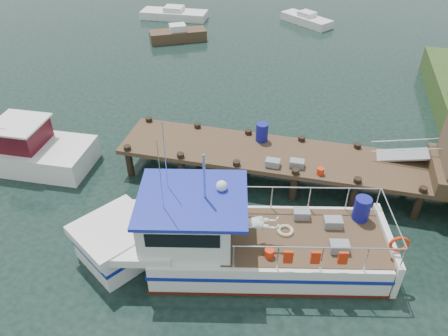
% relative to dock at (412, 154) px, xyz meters
% --- Properties ---
extents(ground_plane, '(160.00, 160.00, 0.00)m').
position_rel_dock_xyz_m(ground_plane, '(-6.51, -0.01, -2.24)').
color(ground_plane, black).
extents(dock, '(16.60, 3.00, 4.78)m').
position_rel_dock_xyz_m(dock, '(0.00, 0.00, 0.00)').
color(dock, '#463221').
rests_on(dock, ground).
extents(lobster_boat, '(11.65, 5.40, 5.58)m').
position_rel_dock_xyz_m(lobster_boat, '(-6.42, -5.32, -1.23)').
color(lobster_boat, silver).
rests_on(lobster_boat, ground).
extents(work_boat, '(8.94, 3.04, 4.70)m').
position_rel_dock_xyz_m(work_boat, '(-18.15, -1.66, -1.50)').
color(work_boat, silver).
rests_on(work_boat, ground).
extents(moored_rowboat, '(4.55, 3.37, 1.27)m').
position_rel_dock_xyz_m(moored_rowboat, '(-15.51, 16.02, -1.77)').
color(moored_rowboat, '#463221').
rests_on(moored_rowboat, ground).
extents(moored_a, '(5.87, 2.22, 1.07)m').
position_rel_dock_xyz_m(moored_a, '(-17.61, 21.22, -1.85)').
color(moored_a, silver).
rests_on(moored_a, ground).
extents(moored_b, '(4.73, 4.08, 1.04)m').
position_rel_dock_xyz_m(moored_b, '(-6.03, 22.55, -1.86)').
color(moored_b, silver).
rests_on(moored_b, ground).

